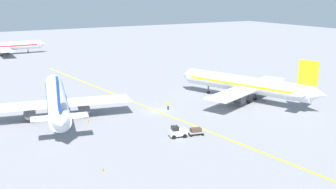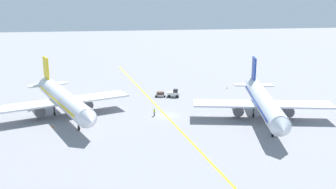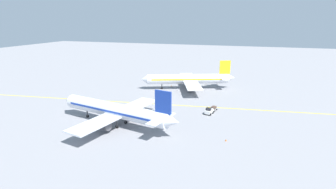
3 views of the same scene
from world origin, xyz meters
name	(u,v)px [view 1 (image 1 of 3)]	position (x,y,z in m)	size (l,w,h in m)	color
ground_plane	(157,111)	(0.00, 0.00, 0.00)	(400.00, 400.00, 0.00)	gray
apron_yellow_centreline	(157,111)	(0.00, 0.00, 0.00)	(0.40, 120.00, 0.01)	yellow
airplane_at_gate	(56,100)	(-19.01, 5.64, 3.71)	(28.47, 35.29, 10.60)	silver
airplane_adjacent_stand	(246,85)	(21.05, -2.85, 3.71)	(28.01, 34.23, 10.60)	silver
airplane_distant_taxiing	(4,47)	(-16.02, 96.70, 3.34)	(31.88, 25.23, 9.54)	white
baggage_tug_white	(177,132)	(-4.24, -14.91, 0.90)	(3.26, 2.30, 2.11)	white
baggage_cart_trailing	(196,131)	(-1.03, -15.65, 0.76)	(2.85, 1.95, 1.24)	gray
ground_crew_worker	(168,105)	(2.43, -0.18, 0.91)	(0.30, 0.57, 1.68)	#23232D
traffic_cone_near_nose	(103,170)	(-19.82, -21.16, 0.28)	(0.32, 0.32, 0.55)	orange
traffic_cone_mid_apron	(88,121)	(-14.68, 0.16, 0.28)	(0.32, 0.32, 0.55)	orange
traffic_cone_by_wingtip	(230,92)	(22.50, 4.41, 0.28)	(0.32, 0.32, 0.55)	orange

